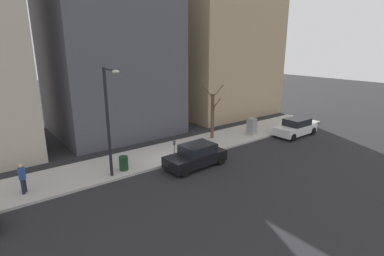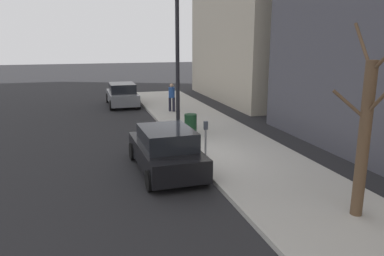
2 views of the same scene
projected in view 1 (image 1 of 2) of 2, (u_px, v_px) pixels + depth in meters
ground_plane at (178, 163)px, 20.47m from camera, size 120.00×120.00×0.00m
sidewalk at (162, 154)px, 21.97m from camera, size 4.00×36.00×0.15m
parked_car_white at (296, 127)px, 26.59m from camera, size 1.96×4.22×1.52m
parked_car_black at (196, 156)px, 19.77m from camera, size 2.05×4.26×1.52m
parking_meter at (174, 148)px, 20.56m from camera, size 0.14×0.10×1.35m
utility_box at (252, 126)px, 26.44m from camera, size 0.83×0.61×1.43m
streetlamp at (109, 114)px, 16.95m from camera, size 1.97×0.32×6.50m
bare_tree at (213, 115)px, 25.02m from camera, size 0.99×2.08×4.59m
trash_bin at (124, 163)px, 18.91m from camera, size 0.56×0.56×0.90m
pedestrian_near_meter at (22, 177)px, 15.82m from camera, size 0.36×0.36×1.66m
office_tower_left at (215, 42)px, 34.52m from camera, size 11.38×11.38×16.25m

